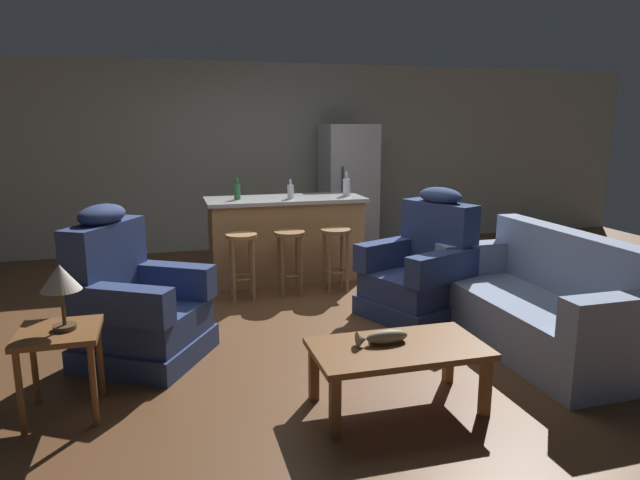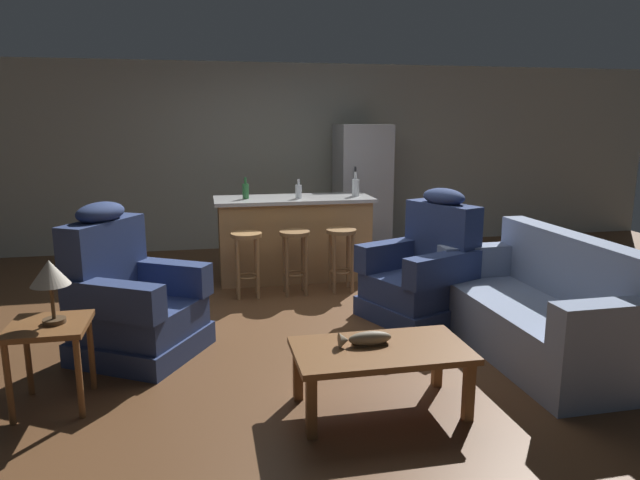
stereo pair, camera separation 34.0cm
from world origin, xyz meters
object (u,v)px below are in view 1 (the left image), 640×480
object	(u,v)px
couch	(543,307)
refrigerator	(348,189)
bar_stool_middle	(290,251)
bar_stool_right	(336,248)
table_lamp	(60,281)
bottle_short_amber	(291,191)
recliner_near_lamp	(134,306)
bottle_wine_dark	(347,187)
recliner_near_island	(422,271)
bar_stool_left	(242,254)
bottle_tall_green	(237,191)
coffee_table	(398,354)
end_table	(60,345)
fish_figurine	(382,338)
kitchen_island	(286,238)

from	to	relation	value
couch	refrigerator	size ratio (longest dim) A/B	1.09
bar_stool_middle	bar_stool_right	world-z (taller)	same
table_lamp	bottle_short_amber	world-z (taller)	bottle_short_amber
recliner_near_lamp	bottle_wine_dark	xyz separation A→B (m)	(2.33, 1.91, 0.63)
recliner_near_island	couch	bearing A→B (deg)	97.84
bar_stool_left	bottle_tall_green	size ratio (longest dim) A/B	2.83
couch	bottle_short_amber	world-z (taller)	bottle_short_amber
recliner_near_lamp	bar_stool_left	bearing A→B (deg)	82.73
coffee_table	bar_stool_middle	world-z (taller)	bar_stool_middle
couch	bottle_tall_green	xyz separation A→B (m)	(-2.11, 2.59, 0.70)
end_table	bar_stool_right	size ratio (longest dim) A/B	0.82
table_lamp	fish_figurine	bearing A→B (deg)	-12.18
end_table	kitchen_island	distance (m)	3.38
coffee_table	bottle_wine_dark	world-z (taller)	bottle_wine_dark
refrigerator	bar_stool_right	bearing A→B (deg)	-111.92
coffee_table	fish_figurine	bearing A→B (deg)	149.35
recliner_near_lamp	recliner_near_island	xyz separation A→B (m)	(2.57, 0.35, 0.00)
recliner_near_lamp	kitchen_island	bearing A→B (deg)	80.79
table_lamp	bottle_wine_dark	distance (m)	3.82
bottle_tall_green	bottle_short_amber	xyz separation A→B (m)	(0.59, -0.10, -0.01)
end_table	table_lamp	xyz separation A→B (m)	(0.04, -0.00, 0.41)
fish_figurine	bar_stool_right	bearing A→B (deg)	79.72
fish_figurine	recliner_near_lamp	xyz separation A→B (m)	(-1.56, 1.21, -0.04)
bottle_tall_green	refrigerator	bearing A→B (deg)	35.27
coffee_table	end_table	bearing A→B (deg)	167.12
kitchen_island	bar_stool_left	size ratio (longest dim) A/B	2.65
recliner_near_island	bar_stool_right	size ratio (longest dim) A/B	1.76
bar_stool_left	bar_stool_middle	size ratio (longest dim) A/B	1.00
bar_stool_middle	recliner_near_lamp	bearing A→B (deg)	-139.14
recliner_near_lamp	bar_stool_middle	size ratio (longest dim) A/B	1.76
bottle_wine_dark	refrigerator	bearing A→B (deg)	70.94
bar_stool_right	refrigerator	bearing A→B (deg)	68.08
couch	recliner_near_island	bearing A→B (deg)	-60.03
coffee_table	recliner_near_island	bearing A→B (deg)	60.13
fish_figurine	bar_stool_left	distance (m)	2.57
bottle_short_amber	bar_stool_middle	bearing A→B (deg)	-104.01
bar_stool_middle	bottle_wine_dark	distance (m)	1.17
table_lamp	bottle_wine_dark	bearing A→B (deg)	45.18
fish_figurine	bar_stool_middle	xyz separation A→B (m)	(-0.05, 2.51, 0.01)
table_lamp	bar_stool_left	distance (m)	2.54
recliner_near_island	bottle_wine_dark	world-z (taller)	bottle_wine_dark
couch	kitchen_island	bearing A→B (deg)	-59.44
end_table	refrigerator	size ratio (longest dim) A/B	0.32
kitchen_island	bar_stool_middle	xyz separation A→B (m)	(-0.09, -0.63, -0.01)
fish_figurine	recliner_near_island	distance (m)	1.86
bar_stool_left	bottle_short_amber	xyz separation A→B (m)	(0.64, 0.53, 0.56)
couch	refrigerator	bearing A→B (deg)	-84.40
coffee_table	end_table	world-z (taller)	end_table
fish_figurine	bottle_tall_green	bearing A→B (deg)	99.05
couch	bar_stool_left	bearing A→B (deg)	-42.81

